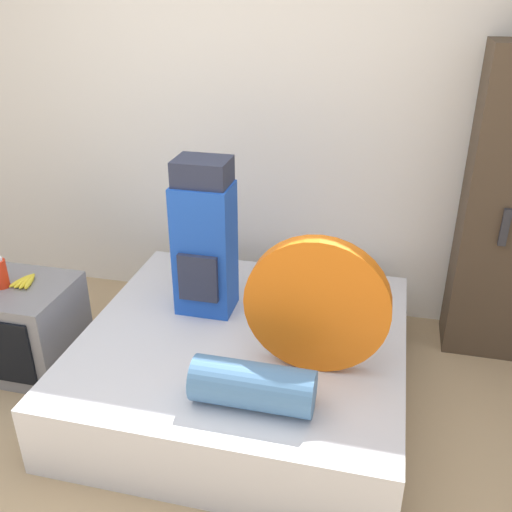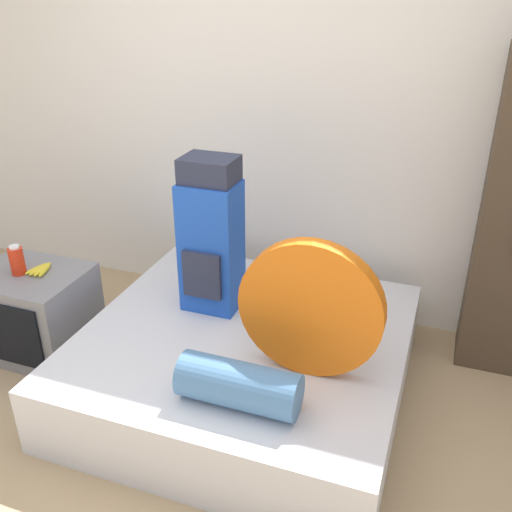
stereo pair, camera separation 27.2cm
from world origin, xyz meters
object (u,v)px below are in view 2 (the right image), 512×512
object	(u,v)px
sleeping_roll	(239,385)
tent_bag	(310,309)
canister	(17,260)
backpack	(211,238)
television	(34,312)

from	to	relation	value
sleeping_roll	tent_bag	bearing A→B (deg)	57.15
tent_bag	canister	size ratio (longest dim) A/B	3.81
backpack	sleeping_roll	distance (m)	0.89
backpack	television	xyz separation A→B (m)	(-1.02, -0.27, -0.52)
tent_bag	sleeping_roll	world-z (taller)	tent_bag
backpack	television	distance (m)	1.18
sleeping_roll	television	size ratio (longest dim) A/B	0.85
backpack	canister	bearing A→B (deg)	-164.94
tent_bag	television	world-z (taller)	tent_bag
sleeping_roll	canister	size ratio (longest dim) A/B	3.02
television	backpack	bearing A→B (deg)	14.87
sleeping_roll	television	bearing A→B (deg)	163.08
television	canister	xyz separation A→B (m)	(-0.04, -0.01, 0.34)
backpack	tent_bag	world-z (taller)	backpack
tent_bag	television	distance (m)	1.74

